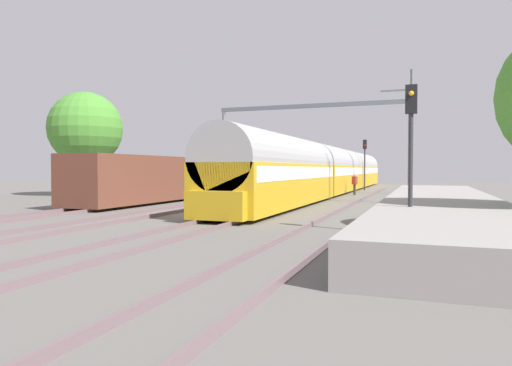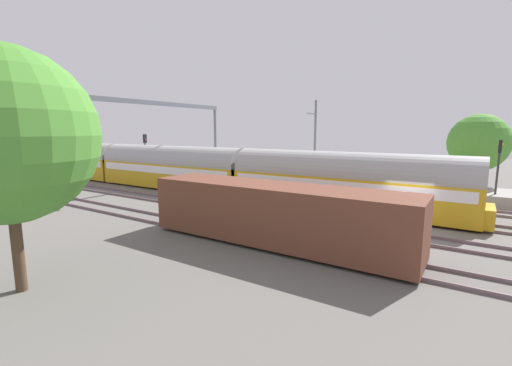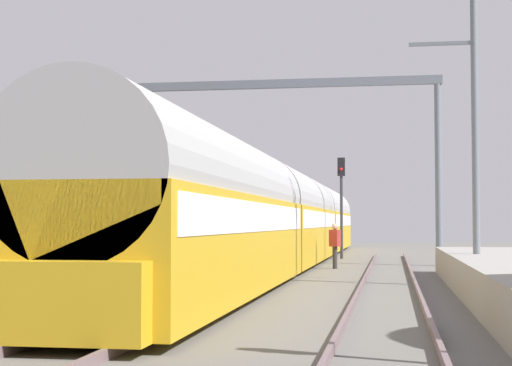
% 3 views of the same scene
% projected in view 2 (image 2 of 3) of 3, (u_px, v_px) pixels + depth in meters
% --- Properties ---
extents(ground, '(120.00, 120.00, 0.00)m').
position_uv_depth(ground, '(404.00, 227.00, 19.33)').
color(ground, '#625F5A').
extents(track_far_west, '(1.52, 60.00, 0.16)m').
position_uv_depth(track_far_west, '(376.00, 262.00, 14.02)').
color(track_far_west, '#6E595D').
rests_on(track_far_west, ground).
extents(track_west, '(1.51, 60.00, 0.16)m').
position_uv_depth(track_west, '(397.00, 236.00, 17.55)').
color(track_west, '#6E595D').
rests_on(track_west, ground).
extents(track_east, '(1.51, 60.00, 0.16)m').
position_uv_depth(track_east, '(411.00, 218.00, 21.09)').
color(track_east, '#6E595D').
rests_on(track_east, ground).
extents(track_far_east, '(1.52, 60.00, 0.16)m').
position_uv_depth(track_far_east, '(421.00, 205.00, 24.63)').
color(track_far_east, '#6E595D').
rests_on(track_far_east, ground).
extents(platform, '(4.40, 28.00, 0.90)m').
position_uv_depth(platform, '(401.00, 190.00, 28.81)').
color(platform, gray).
rests_on(platform, ground).
extents(passenger_train, '(2.93, 49.20, 3.82)m').
position_uv_depth(passenger_train, '(171.00, 167.00, 31.84)').
color(passenger_train, gold).
rests_on(passenger_train, ground).
extents(freight_car, '(2.80, 13.00, 2.70)m').
position_uv_depth(freight_car, '(276.00, 214.00, 16.32)').
color(freight_car, brown).
rests_on(freight_car, ground).
extents(person_crossing, '(0.47, 0.42, 1.73)m').
position_uv_depth(person_crossing, '(212.00, 177.00, 32.17)').
color(person_crossing, '#2E2E2E').
rests_on(person_crossing, ground).
extents(railway_signal_near, '(0.36, 0.30, 4.73)m').
position_uv_depth(railway_signal_near, '(498.00, 164.00, 24.09)').
color(railway_signal_near, '#2D2D33').
rests_on(railway_signal_near, ground).
extents(railway_signal_far, '(0.36, 0.30, 4.95)m').
position_uv_depth(railway_signal_far, '(145.00, 151.00, 36.34)').
color(railway_signal_far, '#2D2D33').
rests_on(railway_signal_far, ground).
extents(catenary_gantry, '(17.17, 0.28, 7.86)m').
position_uv_depth(catenary_gantry, '(152.00, 124.00, 29.38)').
color(catenary_gantry, slate).
rests_on(catenary_gantry, ground).
extents(catenary_pole_east_mid, '(1.90, 0.20, 8.00)m').
position_uv_depth(catenary_pole_east_mid, '(315.00, 144.00, 30.92)').
color(catenary_pole_east_mid, slate).
rests_on(catenary_pole_east_mid, ground).
extents(tree_west_background, '(5.68, 5.68, 8.07)m').
position_uv_depth(tree_west_background, '(5.00, 136.00, 10.95)').
color(tree_west_background, '#4C3826').
rests_on(tree_west_background, ground).
extents(tree_east_background, '(4.73, 4.73, 6.73)m').
position_uv_depth(tree_east_background, '(479.00, 143.00, 28.60)').
color(tree_east_background, '#4C3826').
rests_on(tree_east_background, ground).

